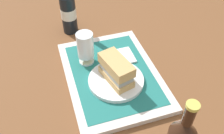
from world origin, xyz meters
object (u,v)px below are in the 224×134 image
sandwich (116,69)px  beer_bottle (68,10)px  plate (117,80)px  beer_glass (85,47)px

sandwich → beer_bottle: bearing=-1.1°
plate → beer_glass: bearing=29.5°
sandwich → beer_bottle: beer_bottle is taller
plate → beer_glass: 0.16m
beer_glass → plate: bearing=-150.5°
sandwich → beer_glass: 0.15m
plate → beer_glass: (0.13, 0.07, 0.06)m
plate → sandwich: 0.05m
plate → sandwich: sandwich is taller
plate → sandwich: (0.00, 0.00, 0.05)m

